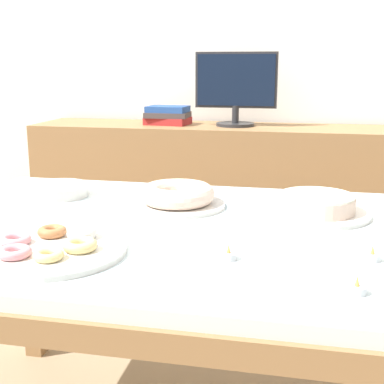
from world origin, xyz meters
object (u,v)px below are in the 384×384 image
object	(u,v)px
tealight_right_edge	(372,256)
tealight_centre	(228,255)
cake_chocolate_round	(316,206)
tealight_near_front	(357,289)
book_stack	(168,115)
cake_golden_bundt	(177,196)
pastry_platter	(51,248)
plate_stack	(58,190)
computer_monitor	(236,89)

from	to	relation	value
tealight_right_edge	tealight_centre	world-z (taller)	same
cake_chocolate_round	tealight_near_front	distance (m)	0.57
book_stack	cake_golden_bundt	world-z (taller)	book_stack
tealight_centre	tealight_near_front	bearing A→B (deg)	-26.46
cake_golden_bundt	pastry_platter	bearing A→B (deg)	-112.50
tealight_near_front	tealight_centre	xyz separation A→B (m)	(-0.27, 0.14, 0.00)
book_stack	tealight_near_front	bearing A→B (deg)	-64.66
pastry_platter	cake_golden_bundt	bearing A→B (deg)	67.50
plate_stack	cake_golden_bundt	bearing A→B (deg)	-7.50
computer_monitor	cake_golden_bundt	world-z (taller)	computer_monitor
tealight_right_edge	tealight_near_front	distance (m)	0.20
tealight_near_front	pastry_platter	bearing A→B (deg)	172.57
book_stack	cake_golden_bundt	size ratio (longest dim) A/B	0.80
cake_golden_bundt	tealight_right_edge	bearing A→B (deg)	-34.15
computer_monitor	tealight_right_edge	xyz separation A→B (m)	(0.52, -1.57, -0.31)
tealight_right_edge	tealight_near_front	xyz separation A→B (m)	(-0.05, -0.20, 0.00)
tealight_right_edge	tealight_centre	distance (m)	0.33
book_stack	plate_stack	world-z (taller)	book_stack
book_stack	plate_stack	bearing A→B (deg)	-94.99
plate_stack	tealight_right_edge	size ratio (longest dim) A/B	5.25
book_stack	computer_monitor	bearing A→B (deg)	-0.22
computer_monitor	cake_chocolate_round	xyz separation A→B (m)	(0.40, -1.21, -0.29)
cake_golden_bundt	tealight_near_front	xyz separation A→B (m)	(0.50, -0.57, -0.02)
computer_monitor	pastry_platter	distance (m)	1.72
tealight_centre	plate_stack	bearing A→B (deg)	143.41
tealight_centre	pastry_platter	bearing A→B (deg)	-173.87
plate_stack	tealight_near_front	size ratio (longest dim) A/B	5.25
plate_stack	book_stack	bearing A→B (deg)	85.01
cake_chocolate_round	tealight_right_edge	world-z (taller)	cake_chocolate_round
book_stack	tealight_centre	size ratio (longest dim) A/B	6.03
cake_golden_bundt	tealight_near_front	bearing A→B (deg)	-48.81
tealight_centre	cake_chocolate_round	bearing A→B (deg)	64.24
book_stack	cake_golden_bundt	bearing A→B (deg)	-74.25
cake_golden_bundt	tealight_right_edge	distance (m)	0.67
book_stack	pastry_platter	world-z (taller)	book_stack
tealight_near_front	plate_stack	bearing A→B (deg)	146.15
book_stack	pastry_platter	size ratio (longest dim) A/B	0.66
book_stack	cake_chocolate_round	size ratio (longest dim) A/B	0.75
computer_monitor	book_stack	xyz separation A→B (m)	(-0.37, 0.00, -0.14)
tealight_near_front	tealight_centre	size ratio (longest dim) A/B	1.00
cake_golden_bundt	pastry_platter	xyz separation A→B (m)	(-0.20, -0.48, -0.02)
pastry_platter	tealight_centre	distance (m)	0.43
plate_stack	tealight_right_edge	distance (m)	1.08
plate_stack	tealight_right_edge	world-z (taller)	plate_stack
cake_chocolate_round	tealight_near_front	world-z (taller)	cake_chocolate_round
book_stack	pastry_platter	distance (m)	1.69
tealight_near_front	computer_monitor	bearing A→B (deg)	104.96
computer_monitor	tealight_right_edge	size ratio (longest dim) A/B	10.60
plate_stack	cake_chocolate_round	bearing A→B (deg)	-4.50
computer_monitor	pastry_platter	bearing A→B (deg)	-97.69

